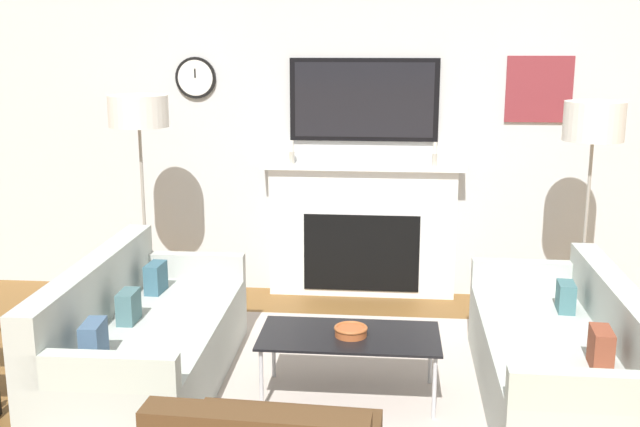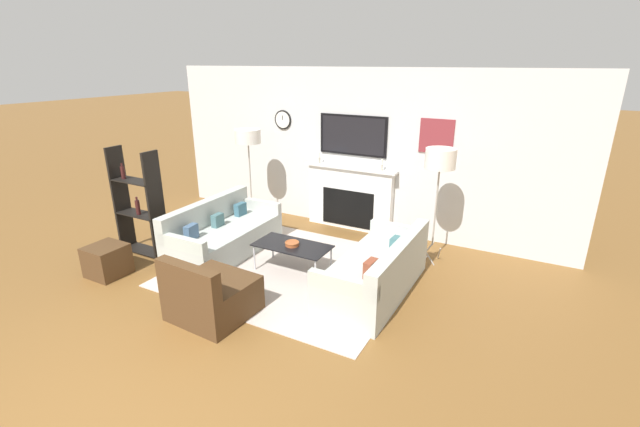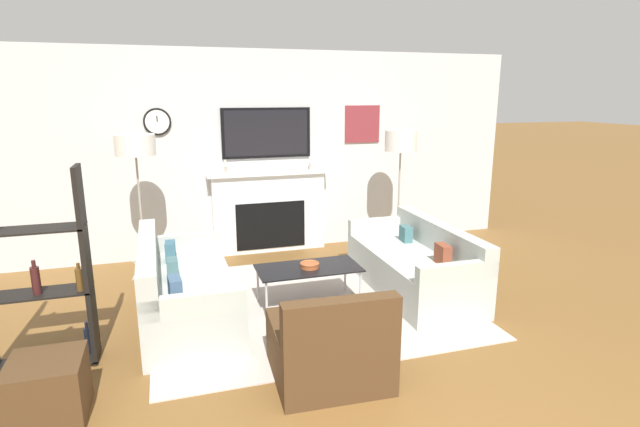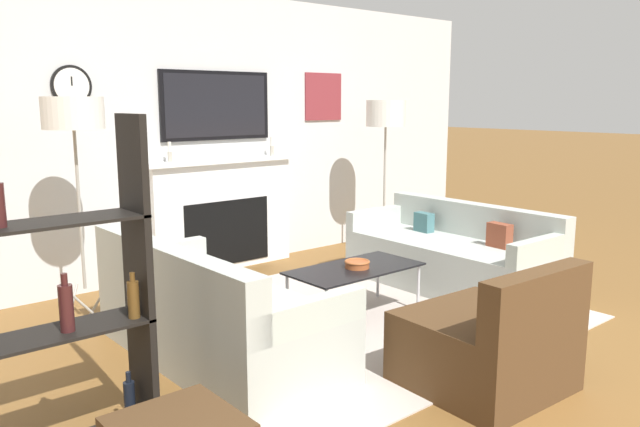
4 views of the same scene
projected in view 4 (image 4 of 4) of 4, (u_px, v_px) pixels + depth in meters
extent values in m
cube|color=silver|center=(215.00, 134.00, 6.15)|extent=(7.22, 0.07, 2.70)
cube|color=white|center=(223.00, 216.00, 6.21)|extent=(1.53, 0.16, 1.07)
cube|color=black|center=(228.00, 233.00, 6.18)|extent=(0.95, 0.01, 0.64)
cube|color=white|center=(223.00, 161.00, 6.10)|extent=(1.65, 0.22, 0.04)
cylinder|color=#B2AD9E|center=(170.00, 157.00, 5.70)|extent=(0.04, 0.04, 0.10)
cylinder|color=white|center=(169.00, 147.00, 5.68)|extent=(0.03, 0.03, 0.09)
cylinder|color=#B2AD9E|center=(272.00, 151.00, 6.43)|extent=(0.04, 0.04, 0.10)
cylinder|color=white|center=(272.00, 142.00, 6.41)|extent=(0.03, 0.03, 0.09)
cube|color=black|center=(216.00, 106.00, 6.07)|extent=(1.20, 0.04, 0.66)
cube|color=black|center=(217.00, 106.00, 6.06)|extent=(1.12, 0.01, 0.60)
cylinder|color=black|center=(71.00, 86.00, 5.16)|extent=(0.34, 0.02, 0.34)
cylinder|color=silver|center=(72.00, 86.00, 5.15)|extent=(0.29, 0.00, 0.29)
cube|color=black|center=(72.00, 81.00, 5.14)|extent=(0.01, 0.00, 0.07)
cube|color=maroon|center=(323.00, 97.00, 6.93)|extent=(0.52, 0.02, 0.52)
cube|color=beige|center=(352.00, 316.00, 4.89)|extent=(3.10, 2.69, 0.01)
cube|color=#B1B9B2|center=(219.00, 326.00, 4.09)|extent=(0.87, 1.89, 0.43)
cube|color=#B1B9B2|center=(170.00, 277.00, 3.80)|extent=(0.19, 1.88, 0.37)
cube|color=#B6B8B1|center=(155.00, 256.00, 4.69)|extent=(0.84, 0.11, 0.18)
cube|color=#B3BDB3|center=(305.00, 316.00, 3.38)|extent=(0.84, 0.11, 0.18)
cube|color=#386173|center=(160.00, 266.00, 4.36)|extent=(0.11, 0.20, 0.20)
cube|color=#44686D|center=(201.00, 284.00, 3.95)|extent=(0.10, 0.19, 0.19)
cube|color=#425D7C|center=(251.00, 304.00, 3.54)|extent=(0.12, 0.22, 0.21)
cube|color=#B1B9B2|center=(450.00, 264.00, 5.62)|extent=(0.85, 1.90, 0.43)
cube|color=#B1B9B2|center=(474.00, 220.00, 5.76)|extent=(0.18, 1.89, 0.31)
cube|color=#AFB9AE|center=(542.00, 249.00, 4.88)|extent=(0.82, 0.11, 0.18)
cube|color=#B4BDB5|center=(380.00, 217.00, 6.24)|extent=(0.82, 0.11, 0.18)
cube|color=brown|center=(499.00, 235.00, 5.32)|extent=(0.12, 0.21, 0.21)
cube|color=#406E73|center=(424.00, 222.00, 5.96)|extent=(0.11, 0.19, 0.18)
cube|color=#4B321C|center=(483.00, 350.00, 3.68)|extent=(0.88, 0.86, 0.43)
cube|color=#4B321C|center=(537.00, 302.00, 3.35)|extent=(0.85, 0.18, 0.34)
cube|color=black|center=(355.00, 268.00, 4.81)|extent=(1.06, 0.53, 0.02)
cylinder|color=#B7B7BC|center=(326.00, 314.00, 4.37)|extent=(0.02, 0.02, 0.39)
cylinder|color=#B7B7BC|center=(418.00, 288.00, 4.99)|extent=(0.02, 0.02, 0.39)
cylinder|color=#B7B7BC|center=(287.00, 299.00, 4.70)|extent=(0.02, 0.02, 0.39)
cylinder|color=#B7B7BC|center=(378.00, 276.00, 5.32)|extent=(0.02, 0.02, 0.39)
cylinder|color=#AE542B|center=(357.00, 265.00, 4.80)|extent=(0.19, 0.19, 0.05)
torus|color=#A7572B|center=(357.00, 262.00, 4.79)|extent=(0.20, 0.20, 0.02)
cylinder|color=#9E998E|center=(98.00, 301.00, 4.85)|extent=(0.09, 0.23, 0.28)
cylinder|color=#9E998E|center=(72.00, 305.00, 4.76)|extent=(0.17, 0.19, 0.28)
cylinder|color=#9E998E|center=(88.00, 309.00, 4.66)|extent=(0.23, 0.07, 0.28)
cylinder|color=#9E998E|center=(80.00, 211.00, 4.63)|extent=(0.02, 0.02, 1.20)
cylinder|color=white|center=(73.00, 113.00, 4.50)|extent=(0.44, 0.44, 0.23)
cylinder|color=#9E998E|center=(388.00, 242.00, 6.92)|extent=(0.09, 0.23, 0.27)
cylinder|color=#9E998E|center=(373.00, 244.00, 6.84)|extent=(0.17, 0.19, 0.27)
cylinder|color=#9E998E|center=(389.00, 246.00, 6.73)|extent=(0.23, 0.07, 0.27)
cylinder|color=#9E998E|center=(385.00, 180.00, 6.71)|extent=(0.02, 0.02, 1.15)
cylinder|color=white|center=(386.00, 113.00, 6.58)|extent=(0.42, 0.42, 0.27)
cube|color=black|center=(139.00, 278.00, 3.08)|extent=(0.04, 0.28, 1.61)
cube|color=black|center=(63.00, 332.00, 2.87)|extent=(0.79, 0.28, 0.01)
cube|color=black|center=(55.00, 222.00, 2.78)|extent=(0.79, 0.28, 0.02)
cylinder|color=brown|center=(133.00, 300.00, 3.02)|extent=(0.06, 0.06, 0.18)
cylinder|color=brown|center=(132.00, 277.00, 3.00)|extent=(0.03, 0.03, 0.05)
cylinder|color=black|center=(130.00, 402.00, 3.19)|extent=(0.06, 0.06, 0.22)
cylinder|color=black|center=(128.00, 377.00, 3.17)|extent=(0.03, 0.03, 0.06)
cylinder|color=#3D1919|center=(66.00, 308.00, 2.84)|extent=(0.07, 0.07, 0.22)
cylinder|color=#3D1919|center=(64.00, 279.00, 2.82)|extent=(0.03, 0.03, 0.05)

